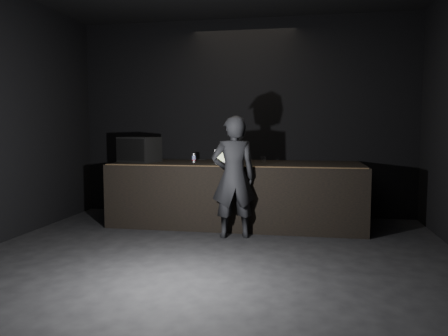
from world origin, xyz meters
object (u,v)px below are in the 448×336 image
object	(u,v)px
beer_can	(194,158)
laptop	(225,160)
stage_riser	(237,193)
person	(234,177)
stage_monitor	(139,149)

from	to	relation	value
beer_can	laptop	bearing A→B (deg)	-10.76
stage_riser	beer_can	world-z (taller)	beer_can
stage_riser	person	size ratio (longest dim) A/B	2.30
beer_can	stage_monitor	bearing A→B (deg)	-179.58
stage_monitor	stage_riser	bearing A→B (deg)	22.11
stage_monitor	beer_can	size ratio (longest dim) A/B	4.83
laptop	beer_can	xyz separation A→B (m)	(-0.54, 0.10, 0.02)
beer_can	person	xyz separation A→B (m)	(0.81, -0.89, -0.21)
stage_riser	laptop	size ratio (longest dim) A/B	10.29
stage_riser	beer_can	distance (m)	0.93
stage_riser	laptop	distance (m)	0.61
beer_can	person	distance (m)	1.22
stage_monitor	laptop	size ratio (longest dim) A/B	1.90
stage_monitor	laptop	world-z (taller)	stage_monitor
laptop	stage_riser	bearing A→B (deg)	24.39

